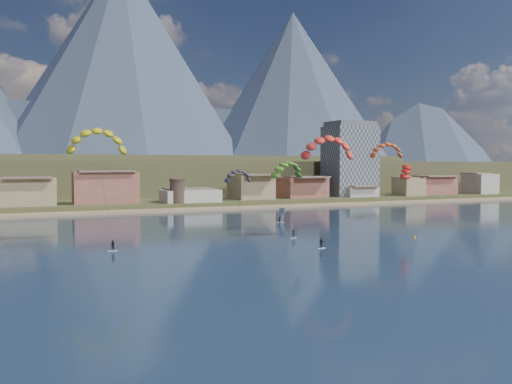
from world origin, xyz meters
TOP-DOWN VIEW (x-y plane):
  - ground at (0.00, 0.00)m, footprint 2400.00×2400.00m
  - beach at (0.00, 106.00)m, footprint 2200.00×12.00m
  - land at (0.00, 560.00)m, footprint 2200.00×900.00m
  - foothills at (22.39, 232.47)m, footprint 940.00×210.00m
  - mountain_ridge at (-14.60, 823.65)m, footprint 2060.00×480.00m
  - town at (-40.00, 122.00)m, footprint 400.00×24.00m
  - apartment_tower at (85.00, 128.00)m, footprint 20.00×16.00m
  - watchtower at (5.00, 114.00)m, footprint 5.82×5.82m
  - kitesurfer_yellow at (-29.29, 45.89)m, footprint 12.61×18.35m
  - kitesurfer_orange at (16.82, 32.28)m, footprint 16.55×17.90m
  - kitesurfer_green at (14.11, 46.20)m, footprint 11.00×17.18m
  - distant_kite_dark at (5.15, 55.38)m, footprint 7.59×5.74m
  - distant_kite_orange at (54.54, 61.91)m, footprint 11.04×7.14m
  - distant_kite_red at (54.50, 53.43)m, footprint 8.25×9.30m
  - windsurfer at (19.48, 61.06)m, footprint 2.37×2.53m
  - buoy at (32.96, 23.37)m, footprint 0.66×0.66m

SIDE VIEW (x-z plane):
  - ground at x=0.00m, z-range 0.00..0.00m
  - land at x=0.00m, z-range -2.00..2.00m
  - buoy at x=32.96m, z-range -0.22..0.44m
  - beach at x=0.00m, z-range -0.20..0.70m
  - windsurfer at x=19.48m, z-range -0.72..3.21m
  - watchtower at x=5.00m, z-range 2.07..10.67m
  - town at x=-40.00m, z-range 2.00..14.00m
  - foothills at x=22.39m, z-range 0.08..18.08m
  - distant_kite_dark at x=5.15m, z-range 5.25..21.28m
  - distant_kite_red at x=54.50m, z-range 5.48..22.71m
  - kitesurfer_green at x=14.11m, z-range 4.97..24.70m
  - apartment_tower at x=85.00m, z-range 1.82..33.82m
  - kitesurfer_orange at x=16.82m, z-range 7.28..32.65m
  - distant_kite_orange at x=54.54m, z-range 8.72..32.25m
  - kitesurfer_yellow at x=-29.29m, z-range 8.09..34.06m
  - mountain_ridge at x=-14.60m, z-range -49.69..350.31m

